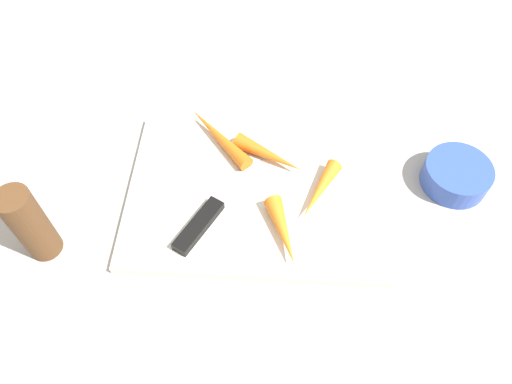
# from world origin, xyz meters

# --- Properties ---
(ground_plane) EXTENTS (1.40, 1.40, 0.00)m
(ground_plane) POSITION_xyz_m (0.00, 0.00, 0.00)
(ground_plane) COLOR #ADA8A0
(cutting_board) EXTENTS (0.36, 0.26, 0.01)m
(cutting_board) POSITION_xyz_m (0.00, 0.00, 0.01)
(cutting_board) COLOR silver
(cutting_board) RESTS_ON ground_plane
(knife) EXTENTS (0.11, 0.18, 0.01)m
(knife) POSITION_xyz_m (0.07, 0.05, 0.02)
(knife) COLOR #B7B7BC
(knife) RESTS_ON cutting_board
(carrot_long) EXTENTS (0.11, 0.07, 0.02)m
(carrot_long) POSITION_xyz_m (-0.02, -0.06, 0.02)
(carrot_long) COLOR orange
(carrot_long) RESTS_ON cutting_board
(carrot_short) EXTENTS (0.07, 0.10, 0.02)m
(carrot_short) POSITION_xyz_m (-0.09, -0.00, 0.02)
(carrot_short) COLOR orange
(carrot_short) RESTS_ON cutting_board
(carrot_longest) EXTENTS (0.11, 0.12, 0.02)m
(carrot_longest) POSITION_xyz_m (0.06, -0.09, 0.02)
(carrot_longest) COLOR orange
(carrot_longest) RESTS_ON cutting_board
(carrot_shortest) EXTENTS (0.06, 0.10, 0.03)m
(carrot_shortest) POSITION_xyz_m (-0.04, 0.07, 0.02)
(carrot_shortest) COLOR orange
(carrot_shortest) RESTS_ON cutting_board
(small_bowl) EXTENTS (0.09, 0.09, 0.04)m
(small_bowl) POSITION_xyz_m (-0.28, -0.04, 0.02)
(small_bowl) COLOR #3351B2
(small_bowl) RESTS_ON ground_plane
(pepper_grinder) EXTENTS (0.04, 0.04, 0.12)m
(pepper_grinder) POSITION_xyz_m (0.27, 0.10, 0.06)
(pepper_grinder) COLOR brown
(pepper_grinder) RESTS_ON ground_plane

